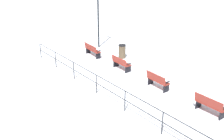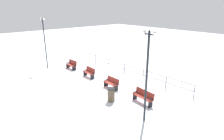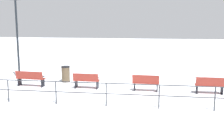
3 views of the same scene
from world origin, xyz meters
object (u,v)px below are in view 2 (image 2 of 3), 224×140
bench_nearest (72,65)px  lamppost_near (44,35)px  bench_third (111,83)px  trash_bin (111,95)px  bench_second (89,72)px  lamppost_middle (147,67)px  bench_fourth (143,96)px

bench_nearest → lamppost_near: 4.03m
bench_third → trash_bin: 2.24m
trash_bin → bench_nearest: bearing=-101.4°
bench_second → lamppost_middle: bearing=79.8°
bench_second → bench_fourth: bench_second is taller
bench_second → bench_fourth: size_ratio=0.85×
bench_fourth → lamppost_middle: size_ratio=0.32×
lamppost_middle → trash_bin: bearing=-92.9°
bench_nearest → bench_second: (0.04, 3.32, 0.01)m
bench_fourth → bench_second: bearing=-87.0°
bench_fourth → lamppost_middle: lamppost_middle is taller
lamppost_near → lamppost_middle: 13.36m
bench_second → trash_bin: (1.65, 4.99, 0.01)m
lamppost_middle → trash_bin: lamppost_middle is taller
bench_nearest → trash_bin: (1.68, 8.32, 0.03)m
bench_third → bench_second: bearing=-90.8°
lamppost_middle → bench_second: bearing=-102.5°
bench_nearest → lamppost_near: size_ratio=0.28×
bench_nearest → lamppost_near: lamppost_near is taller
lamppost_middle → bench_third: bearing=-109.0°
bench_nearest → bench_third: size_ratio=1.01×
bench_second → lamppost_near: lamppost_near is taller
bench_nearest → bench_third: bench_nearest is taller
bench_fourth → lamppost_near: (1.65, -11.89, 3.01)m
bench_fourth → lamppost_middle: bearing=46.0°
lamppost_near → lamppost_middle: lamppost_near is taller
bench_third → bench_fourth: size_ratio=0.86×
bench_nearest → lamppost_middle: 11.93m
bench_third → lamppost_middle: 5.82m
bench_nearest → bench_second: size_ratio=1.02×
bench_nearest → lamppost_middle: (1.84, 11.44, 2.85)m
bench_nearest → lamppost_middle: lamppost_middle is taller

